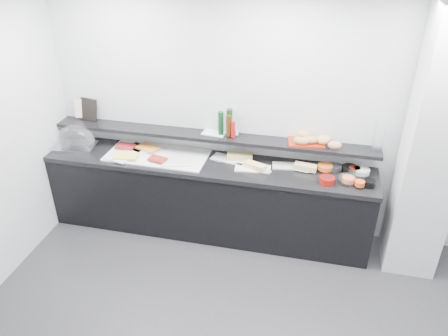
% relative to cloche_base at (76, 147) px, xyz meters
% --- Properties ---
extents(back_wall, '(5.00, 0.02, 2.70)m').
position_rel_cloche_base_xyz_m(back_wall, '(2.25, 0.32, 0.43)').
color(back_wall, silver).
rests_on(back_wall, ground).
extents(ceiling, '(5.00, 5.00, 0.00)m').
position_rel_cloche_base_xyz_m(ceiling, '(2.25, -1.68, 1.78)').
color(ceiling, white).
rests_on(ceiling, back_wall).
extents(column, '(0.50, 0.50, 2.70)m').
position_rel_cloche_base_xyz_m(column, '(3.75, -0.03, 0.43)').
color(column, silver).
rests_on(column, ground).
extents(buffet_cabinet, '(3.60, 0.60, 0.85)m').
position_rel_cloche_base_xyz_m(buffet_cabinet, '(1.55, 0.02, -0.50)').
color(buffet_cabinet, black).
rests_on(buffet_cabinet, ground).
extents(counter_top, '(3.62, 0.62, 0.05)m').
position_rel_cloche_base_xyz_m(counter_top, '(1.55, 0.02, -0.05)').
color(counter_top, black).
rests_on(counter_top, buffet_cabinet).
extents(wall_shelf, '(3.60, 0.25, 0.04)m').
position_rel_cloche_base_xyz_m(wall_shelf, '(1.55, 0.20, 0.21)').
color(wall_shelf, black).
rests_on(wall_shelf, back_wall).
extents(cloche_base, '(0.48, 0.35, 0.04)m').
position_rel_cloche_base_xyz_m(cloche_base, '(0.00, 0.00, 0.00)').
color(cloche_base, silver).
rests_on(cloche_base, counter_top).
extents(cloche_dome, '(0.46, 0.32, 0.34)m').
position_rel_cloche_base_xyz_m(cloche_dome, '(0.03, -0.02, 0.11)').
color(cloche_dome, silver).
rests_on(cloche_dome, cloche_base).
extents(linen_runner, '(1.13, 0.54, 0.01)m').
position_rel_cloche_base_xyz_m(linen_runner, '(0.97, 0.04, -0.01)').
color(linen_runner, white).
rests_on(linen_runner, counter_top).
extents(platter_meat_a, '(0.39, 0.33, 0.01)m').
position_rel_cloche_base_xyz_m(platter_meat_a, '(0.63, 0.14, 0.00)').
color(platter_meat_a, white).
rests_on(platter_meat_a, linen_runner).
extents(food_meat_a, '(0.23, 0.15, 0.02)m').
position_rel_cloche_base_xyz_m(food_meat_a, '(0.57, 0.11, 0.02)').
color(food_meat_a, maroon).
rests_on(food_meat_a, platter_meat_a).
extents(platter_salmon, '(0.34, 0.29, 0.01)m').
position_rel_cloche_base_xyz_m(platter_salmon, '(0.73, 0.13, 0.00)').
color(platter_salmon, white).
rests_on(platter_salmon, linen_runner).
extents(food_salmon, '(0.29, 0.23, 0.02)m').
position_rel_cloche_base_xyz_m(food_salmon, '(0.83, 0.13, 0.02)').
color(food_salmon, orange).
rests_on(food_salmon, platter_salmon).
extents(platter_cheese, '(0.30, 0.24, 0.01)m').
position_rel_cloche_base_xyz_m(platter_cheese, '(0.59, -0.14, 0.00)').
color(platter_cheese, white).
rests_on(platter_cheese, linen_runner).
extents(food_cheese, '(0.27, 0.20, 0.02)m').
position_rel_cloche_base_xyz_m(food_cheese, '(0.67, -0.12, 0.02)').
color(food_cheese, '#ECE15C').
rests_on(food_cheese, platter_cheese).
extents(platter_meat_b, '(0.37, 0.29, 0.01)m').
position_rel_cloche_base_xyz_m(platter_meat_b, '(1.24, -0.08, 0.00)').
color(platter_meat_b, silver).
rests_on(platter_meat_b, linen_runner).
extents(food_meat_b, '(0.21, 0.16, 0.02)m').
position_rel_cloche_base_xyz_m(food_meat_b, '(1.03, -0.10, 0.02)').
color(food_meat_b, maroon).
rests_on(food_meat_b, platter_meat_b).
extents(sandwich_plate_left, '(0.41, 0.24, 0.01)m').
position_rel_cloche_base_xyz_m(sandwich_plate_left, '(1.77, 0.13, -0.01)').
color(sandwich_plate_left, silver).
rests_on(sandwich_plate_left, counter_top).
extents(sandwich_food_left, '(0.29, 0.15, 0.06)m').
position_rel_cloche_base_xyz_m(sandwich_food_left, '(1.89, 0.15, 0.02)').
color(sandwich_food_left, tan).
rests_on(sandwich_food_left, sandwich_plate_left).
extents(tongs_left, '(0.14, 0.09, 0.01)m').
position_rel_cloche_base_xyz_m(tongs_left, '(1.74, 0.06, -0.00)').
color(tongs_left, silver).
rests_on(tongs_left, sandwich_plate_left).
extents(sandwich_plate_mid, '(0.39, 0.20, 0.01)m').
position_rel_cloche_base_xyz_m(sandwich_plate_mid, '(2.06, -0.01, -0.01)').
color(sandwich_plate_mid, white).
rests_on(sandwich_plate_mid, counter_top).
extents(sandwich_food_mid, '(0.24, 0.16, 0.06)m').
position_rel_cloche_base_xyz_m(sandwich_food_mid, '(2.09, -0.02, 0.02)').
color(sandwich_food_mid, '#E6C878').
rests_on(sandwich_food_mid, sandwich_plate_mid).
extents(tongs_mid, '(0.16, 0.03, 0.01)m').
position_rel_cloche_base_xyz_m(tongs_mid, '(2.19, -0.05, -0.00)').
color(tongs_mid, '#B9BCC0').
rests_on(tongs_mid, sandwich_plate_mid).
extents(sandwich_plate_right, '(0.37, 0.20, 0.01)m').
position_rel_cloche_base_xyz_m(sandwich_plate_right, '(2.43, 0.13, -0.01)').
color(sandwich_plate_right, silver).
rests_on(sandwich_plate_right, counter_top).
extents(sandwich_food_right, '(0.24, 0.12, 0.06)m').
position_rel_cloche_base_xyz_m(sandwich_food_right, '(2.60, 0.08, 0.02)').
color(sandwich_food_right, '#E4C177').
rests_on(sandwich_food_right, sandwich_plate_right).
extents(tongs_right, '(0.16, 0.04, 0.01)m').
position_rel_cloche_base_xyz_m(tongs_right, '(2.56, 0.03, -0.00)').
color(tongs_right, '#ACAFB3').
rests_on(tongs_right, sandwich_plate_right).
extents(bowl_glass_fruit, '(0.20, 0.20, 0.07)m').
position_rel_cloche_base_xyz_m(bowl_glass_fruit, '(2.89, 0.14, 0.02)').
color(bowl_glass_fruit, white).
rests_on(bowl_glass_fruit, counter_top).
extents(fill_glass_fruit, '(0.19, 0.19, 0.05)m').
position_rel_cloche_base_xyz_m(fill_glass_fruit, '(2.80, 0.12, 0.03)').
color(fill_glass_fruit, orange).
rests_on(fill_glass_fruit, bowl_glass_fruit).
extents(bowl_black_jam, '(0.16, 0.16, 0.07)m').
position_rel_cloche_base_xyz_m(bowl_black_jam, '(3.05, 0.15, 0.02)').
color(bowl_black_jam, black).
rests_on(bowl_black_jam, counter_top).
extents(fill_black_jam, '(0.15, 0.15, 0.05)m').
position_rel_cloche_base_xyz_m(fill_black_jam, '(3.10, 0.13, 0.03)').
color(fill_black_jam, '#52130B').
rests_on(fill_black_jam, bowl_black_jam).
extents(bowl_glass_cream, '(0.21, 0.21, 0.07)m').
position_rel_cloche_base_xyz_m(bowl_glass_cream, '(3.13, 0.09, 0.02)').
color(bowl_glass_cream, silver).
rests_on(bowl_glass_cream, counter_top).
extents(fill_glass_cream, '(0.19, 0.19, 0.05)m').
position_rel_cloche_base_xyz_m(fill_glass_cream, '(3.17, 0.12, 0.03)').
color(fill_glass_cream, white).
rests_on(fill_glass_cream, bowl_glass_cream).
extents(bowl_red_jam, '(0.17, 0.17, 0.07)m').
position_rel_cloche_base_xyz_m(bowl_red_jam, '(2.83, -0.13, 0.02)').
color(bowl_red_jam, maroon).
rests_on(bowl_red_jam, counter_top).
extents(fill_red_jam, '(0.13, 0.13, 0.05)m').
position_rel_cloche_base_xyz_m(fill_red_jam, '(2.83, -0.12, 0.03)').
color(fill_red_jam, '#530B0E').
rests_on(fill_red_jam, bowl_red_jam).
extents(bowl_glass_salmon, '(0.19, 0.19, 0.07)m').
position_rel_cloche_base_xyz_m(bowl_glass_salmon, '(3.03, -0.08, 0.02)').
color(bowl_glass_salmon, silver).
rests_on(bowl_glass_salmon, counter_top).
extents(fill_glass_salmon, '(0.16, 0.16, 0.05)m').
position_rel_cloche_base_xyz_m(fill_glass_salmon, '(3.03, -0.08, 0.03)').
color(fill_glass_salmon, '#FD683E').
rests_on(fill_glass_salmon, bowl_glass_salmon).
extents(bowl_black_fruit, '(0.14, 0.14, 0.07)m').
position_rel_cloche_base_xyz_m(bowl_black_fruit, '(3.24, -0.09, 0.02)').
color(bowl_black_fruit, black).
rests_on(bowl_black_fruit, counter_top).
extents(fill_black_fruit, '(0.12, 0.12, 0.05)m').
position_rel_cloche_base_xyz_m(fill_black_fruit, '(3.14, -0.14, 0.03)').
color(fill_black_fruit, '#CB4A1B').
rests_on(fill_black_fruit, bowl_black_fruit).
extents(framed_print, '(0.23, 0.11, 0.26)m').
position_rel_cloche_base_xyz_m(framed_print, '(0.07, 0.27, 0.36)').
color(framed_print, black).
rests_on(framed_print, wall_shelf).
extents(print_art, '(0.18, 0.09, 0.22)m').
position_rel_cloche_base_xyz_m(print_art, '(-0.02, 0.28, 0.36)').
color(print_art, beige).
rests_on(print_art, framed_print).
extents(condiment_tray, '(0.27, 0.18, 0.01)m').
position_rel_cloche_base_xyz_m(condiment_tray, '(1.58, 0.23, 0.24)').
color(condiment_tray, white).
rests_on(condiment_tray, wall_shelf).
extents(bottle_green_a, '(0.07, 0.07, 0.26)m').
position_rel_cloche_base_xyz_m(bottle_green_a, '(1.66, 0.21, 0.37)').
color(bottle_green_a, '#0E3418').
rests_on(bottle_green_a, condiment_tray).
extents(bottle_brown, '(0.05, 0.05, 0.24)m').
position_rel_cloche_base_xyz_m(bottle_brown, '(1.75, 0.18, 0.36)').
color(bottle_brown, '#3D220B').
rests_on(bottle_brown, condiment_tray).
extents(bottle_green_b, '(0.07, 0.07, 0.28)m').
position_rel_cloche_base_xyz_m(bottle_green_b, '(1.75, 0.26, 0.38)').
color(bottle_green_b, '#0F3915').
rests_on(bottle_green_b, condiment_tray).
extents(bottle_hot, '(0.05, 0.05, 0.18)m').
position_rel_cloche_base_xyz_m(bottle_hot, '(1.80, 0.17, 0.33)').
color(bottle_hot, red).
rests_on(bottle_hot, condiment_tray).
extents(shaker_salt, '(0.04, 0.04, 0.07)m').
position_rel_cloche_base_xyz_m(shaker_salt, '(1.83, 0.23, 0.28)').
color(shaker_salt, white).
rests_on(shaker_salt, condiment_tray).
extents(shaker_pepper, '(0.04, 0.04, 0.07)m').
position_rel_cloche_base_xyz_m(shaker_pepper, '(1.83, 0.23, 0.28)').
color(shaker_pepper, white).
rests_on(shaker_pepper, condiment_tray).
extents(bread_tray, '(0.40, 0.31, 0.02)m').
position_rel_cloche_base_xyz_m(bread_tray, '(2.58, 0.23, 0.24)').
color(bread_tray, maroon).
rests_on(bread_tray, wall_shelf).
extents(bread_roll_nw, '(0.13, 0.09, 0.08)m').
position_rel_cloche_base_xyz_m(bread_roll_nw, '(2.55, 0.29, 0.29)').
color(bread_roll_nw, tan).
rests_on(bread_roll_nw, bread_tray).
extents(bread_roll_n, '(0.15, 0.10, 0.08)m').
position_rel_cloche_base_xyz_m(bread_roll_n, '(2.76, 0.24, 0.29)').
color(bread_roll_n, tan).
rests_on(bread_roll_n, bread_tray).
extents(bread_roll_sw, '(0.14, 0.11, 0.08)m').
position_rel_cloche_base_xyz_m(bread_roll_sw, '(2.51, 0.14, 0.29)').
color(bread_roll_sw, '#B28644').
rests_on(bread_roll_sw, bread_tray).
extents(bread_roll_s, '(0.13, 0.10, 0.08)m').
position_rel_cloche_base_xyz_m(bread_roll_s, '(2.55, 0.14, 0.29)').
color(bread_roll_s, '#CE824E').
rests_on(bread_roll_s, bread_tray).
extents(bread_roll_se, '(0.15, 0.11, 0.08)m').
position_rel_cloche_base_xyz_m(bread_roll_se, '(2.87, 0.12, 0.29)').
color(bread_roll_se, '#D0844F').
rests_on(bread_roll_se, bread_tray).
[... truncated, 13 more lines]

